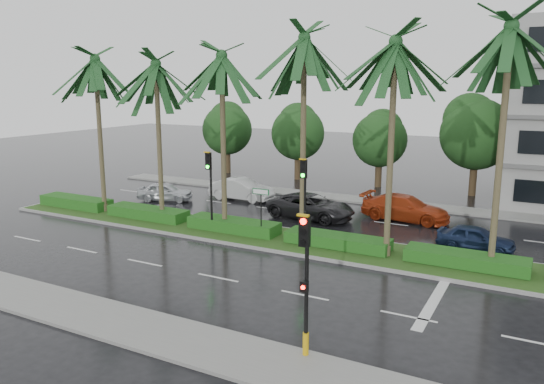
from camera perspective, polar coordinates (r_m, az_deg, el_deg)
The scene contains 17 objects.
ground at distance 26.68m, azimuth 0.19°, elevation -5.83°, with size 120.00×120.00×0.00m, color black.
near_sidewalk at distance 18.88m, azimuth -14.91°, elevation -13.71°, with size 40.00×2.40×0.12m, color slate.
far_sidewalk at distance 37.35m, azimuth 8.84°, elevation -0.77°, with size 40.00×2.00×0.12m, color slate.
median at distance 27.51m, azimuth 1.17°, elevation -5.12°, with size 36.00×4.00×0.15m.
hedge at distance 27.40m, azimuth 1.17°, elevation -4.37°, with size 35.20×1.40×0.60m.
lane_markings at distance 25.09m, azimuth 5.91°, elevation -7.03°, with size 34.00×13.06×0.01m.
palm_row at distance 26.95m, azimuth -1.16°, elevation 13.69°, with size 26.30×4.20×10.87m.
signal_near at distance 15.40m, azimuth 3.60°, elevation -9.39°, with size 0.34×0.45×4.36m.
signal_median_left at distance 28.24m, azimuth -6.71°, elevation 1.35°, with size 0.34×0.42×4.36m.
signal_median_right at distance 25.55m, azimuth 3.48°, elevation 0.31°, with size 0.34×0.42×4.36m.
street_sign at distance 27.00m, azimuth -1.21°, elevation -0.95°, with size 0.95×0.09×2.60m.
bg_trees at distance 41.63m, azimuth 13.23°, elevation 6.28°, with size 32.61×5.08×7.33m.
car_silver at distance 37.34m, azimuth -11.43°, elevation 0.04°, with size 3.76×1.51×1.28m, color silver.
car_white at distance 36.92m, azimuth -3.32°, elevation 0.31°, with size 4.58×1.60×1.51m, color #B7B7B7.
car_darkgrey at distance 31.92m, azimuth 4.24°, elevation -1.55°, with size 5.30×2.44×1.47m, color black.
car_red at distance 32.35m, azimuth 14.14°, elevation -1.67°, with size 5.19×2.11×1.51m, color #A63112.
car_blue at distance 27.66m, azimuth 21.07°, elevation -4.66°, with size 3.62×1.46×1.23m, color #172445.
Camera 1 is at (11.91, -22.48, 8.04)m, focal length 35.00 mm.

